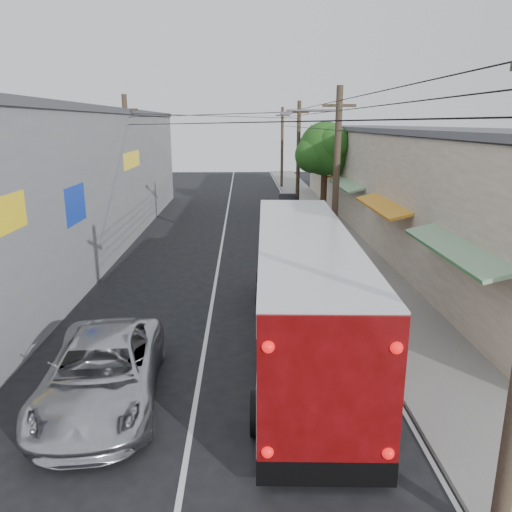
# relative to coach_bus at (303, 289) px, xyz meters

# --- Properties ---
(ground) EXTENTS (120.00, 120.00, 0.00)m
(ground) POSITION_rel_coach_bus_xyz_m (-2.91, -5.33, -1.83)
(ground) COLOR black
(ground) RESTS_ON ground
(sidewalk) EXTENTS (3.00, 80.00, 0.12)m
(sidewalk) POSITION_rel_coach_bus_xyz_m (3.59, 14.67, -1.77)
(sidewalk) COLOR slate
(sidewalk) RESTS_ON ground
(building_right) EXTENTS (7.09, 40.00, 6.25)m
(building_right) POSITION_rel_coach_bus_xyz_m (8.08, 16.67, 1.32)
(building_right) COLOR beige
(building_right) RESTS_ON ground
(building_left) EXTENTS (7.20, 36.00, 7.25)m
(building_left) POSITION_rel_coach_bus_xyz_m (-11.40, 12.67, 1.82)
(building_left) COLOR gray
(building_left) RESTS_ON ground
(utility_poles) EXTENTS (11.80, 45.28, 8.00)m
(utility_poles) POSITION_rel_coach_bus_xyz_m (0.22, 15.00, 2.30)
(utility_poles) COLOR #473828
(utility_poles) RESTS_ON ground
(street_tree) EXTENTS (4.40, 4.00, 6.60)m
(street_tree) POSITION_rel_coach_bus_xyz_m (3.97, 20.69, 2.84)
(street_tree) COLOR #3F2B19
(street_tree) RESTS_ON ground
(coach_bus) EXTENTS (3.25, 12.37, 3.54)m
(coach_bus) POSITION_rel_coach_bus_xyz_m (0.00, 0.00, 0.00)
(coach_bus) COLOR silver
(coach_bus) RESTS_ON ground
(jeepney) EXTENTS (3.13, 5.89, 1.58)m
(jeepney) POSITION_rel_coach_bus_xyz_m (-5.10, -2.93, -1.04)
(jeepney) COLOR silver
(jeepney) RESTS_ON ground
(parked_suv) EXTENTS (2.34, 5.40, 1.55)m
(parked_suv) POSITION_rel_coach_bus_xyz_m (0.89, 10.69, -1.06)
(parked_suv) COLOR #AAABB3
(parked_suv) RESTS_ON ground
(parked_car_mid) EXTENTS (2.45, 4.81, 1.57)m
(parked_car_mid) POSITION_rel_coach_bus_xyz_m (1.69, 17.70, -1.05)
(parked_car_mid) COLOR #222226
(parked_car_mid) RESTS_ON ground
(parked_car_far) EXTENTS (1.83, 4.35, 1.40)m
(parked_car_far) POSITION_rel_coach_bus_xyz_m (1.69, 22.89, -1.13)
(parked_car_far) COLOR black
(parked_car_far) RESTS_ON ground
(pedestrian_near) EXTENTS (0.62, 0.47, 1.52)m
(pedestrian_near) POSITION_rel_coach_bus_xyz_m (2.83, 8.43, -0.95)
(pedestrian_near) COLOR #D16F97
(pedestrian_near) RESTS_ON sidewalk
(pedestrian_far) EXTENTS (0.82, 0.67, 1.56)m
(pedestrian_far) POSITION_rel_coach_bus_xyz_m (2.49, 7.09, -0.93)
(pedestrian_far) COLOR #97B4DC
(pedestrian_far) RESTS_ON sidewalk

